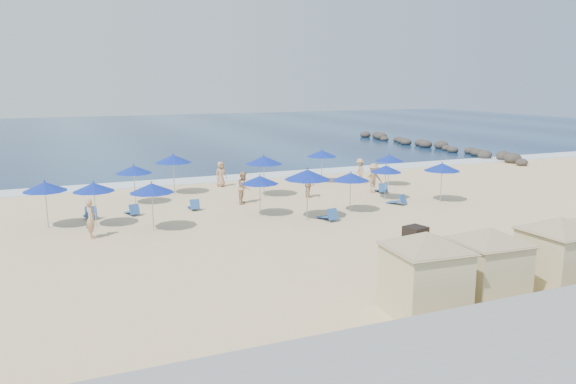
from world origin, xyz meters
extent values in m
plane|color=beige|center=(0.00, 0.00, 0.00)|extent=(160.00, 160.00, 0.00)
cube|color=#0D234A|center=(0.00, 55.00, 0.03)|extent=(160.00, 80.00, 0.06)
cube|color=white|center=(0.00, 15.50, 0.04)|extent=(160.00, 2.50, 0.08)
ellipsoid|color=#2B2624|center=(23.40, 12.00, 0.28)|extent=(1.00, 1.00, 0.65)
ellipsoid|color=#2B2624|center=(23.88, 13.50, 0.41)|extent=(1.48, 1.48, 0.96)
ellipsoid|color=#2B2624|center=(24.36, 15.00, 0.39)|extent=(1.40, 1.40, 0.91)
ellipsoid|color=#2B2624|center=(23.52, 16.50, 0.36)|extent=(1.32, 1.32, 0.86)
ellipsoid|color=#2B2624|center=(24.00, 18.00, 0.34)|extent=(1.24, 1.24, 0.81)
ellipsoid|color=#2B2624|center=(24.48, 19.50, 0.32)|extent=(1.16, 1.16, 0.75)
ellipsoid|color=#2B2624|center=(23.64, 21.00, 0.30)|extent=(1.08, 1.08, 0.70)
ellipsoid|color=#2B2624|center=(24.12, 22.50, 0.28)|extent=(1.00, 1.00, 0.65)
ellipsoid|color=#2B2624|center=(24.60, 24.00, 0.41)|extent=(1.48, 1.48, 0.96)
ellipsoid|color=#2B2624|center=(23.76, 25.50, 0.39)|extent=(1.40, 1.40, 0.91)
ellipsoid|color=#2B2624|center=(24.24, 27.00, 0.36)|extent=(1.32, 1.32, 0.86)
ellipsoid|color=#2B2624|center=(23.40, 28.50, 0.34)|extent=(1.24, 1.24, 0.81)
ellipsoid|color=#2B2624|center=(23.88, 30.00, 0.32)|extent=(1.16, 1.16, 0.75)
ellipsoid|color=#2B2624|center=(24.36, 31.50, 0.30)|extent=(1.08, 1.08, 0.70)
ellipsoid|color=#2B2624|center=(23.52, 33.00, 0.28)|extent=(1.00, 1.00, 0.65)
ellipsoid|color=#2B2624|center=(24.00, 34.50, 0.41)|extent=(1.48, 1.48, 0.96)
ellipsoid|color=#2B2624|center=(24.48, 36.00, 0.39)|extent=(1.40, 1.40, 0.91)
ellipsoid|color=#2B2624|center=(23.64, 37.50, 0.36)|extent=(1.32, 1.32, 0.86)
cube|color=black|center=(1.35, -3.70, 0.41)|extent=(0.98, 0.98, 0.82)
cube|color=beige|center=(-2.78, -9.82, 1.03)|extent=(2.21, 2.21, 2.06)
cube|color=#9E8A66|center=(-2.78, -9.82, 2.06)|extent=(2.32, 2.32, 0.08)
pyramid|color=#9E8A66|center=(-2.78, -9.82, 2.58)|extent=(4.51, 4.51, 0.52)
cube|color=beige|center=(-0.23, -9.70, 0.97)|extent=(2.04, 2.04, 1.93)
cube|color=#9E8A66|center=(-0.23, -9.70, 1.93)|extent=(2.14, 2.14, 0.08)
pyramid|color=#9E8A66|center=(-0.23, -9.70, 2.42)|extent=(4.23, 4.23, 0.48)
cube|color=beige|center=(2.65, -9.81, 1.00)|extent=(2.09, 2.09, 2.01)
cube|color=#9E8A66|center=(2.65, -9.81, 2.01)|extent=(2.20, 2.20, 0.08)
pyramid|color=#9E8A66|center=(2.65, -9.81, 2.51)|extent=(4.40, 4.40, 0.50)
cylinder|color=#A5A8AD|center=(-10.96, 4.98, 0.89)|extent=(0.05, 0.05, 1.79)
cone|color=#0D2494|center=(-10.96, 4.98, 1.95)|extent=(1.98, 1.98, 0.42)
sphere|color=#0D2494|center=(-10.96, 4.98, 2.21)|extent=(0.08, 0.08, 0.08)
cylinder|color=#A5A8AD|center=(-13.10, 5.65, 0.93)|extent=(0.05, 0.05, 1.85)
cone|color=#0D2494|center=(-13.10, 5.65, 2.02)|extent=(2.05, 2.05, 0.44)
sphere|color=#0D2494|center=(-13.10, 5.65, 2.29)|extent=(0.08, 0.08, 0.08)
cylinder|color=#A5A8AD|center=(-8.46, 9.35, 0.93)|extent=(0.05, 0.05, 1.85)
cone|color=#0D2494|center=(-8.46, 9.35, 2.02)|extent=(2.05, 2.05, 0.44)
sphere|color=#0D2494|center=(-8.46, 9.35, 2.29)|extent=(0.08, 0.08, 0.08)
cylinder|color=#A5A8AD|center=(-8.54, 3.13, 0.94)|extent=(0.05, 0.05, 1.88)
cone|color=#0D2494|center=(-8.54, 3.13, 2.05)|extent=(2.08, 2.08, 0.45)
sphere|color=#0D2494|center=(-8.54, 3.13, 2.33)|extent=(0.08, 0.08, 0.08)
cylinder|color=#A5A8AD|center=(-5.79, 11.41, 1.02)|extent=(0.05, 0.05, 2.05)
cone|color=#0D2494|center=(-5.79, 11.41, 2.24)|extent=(2.26, 2.26, 0.48)
sphere|color=#0D2494|center=(-5.79, 11.41, 2.53)|extent=(0.09, 0.09, 0.09)
cylinder|color=#A5A8AD|center=(-2.91, 3.86, 0.88)|extent=(0.05, 0.05, 1.77)
cone|color=#0D2494|center=(-2.91, 3.86, 1.93)|extent=(1.95, 1.95, 0.42)
sphere|color=#0D2494|center=(-2.91, 3.86, 2.19)|extent=(0.07, 0.07, 0.07)
cylinder|color=#A5A8AD|center=(-0.99, 2.22, 1.07)|extent=(0.06, 0.06, 2.14)
cone|color=#0D2494|center=(-0.99, 2.22, 2.33)|extent=(2.36, 2.36, 0.51)
sphere|color=#0D2494|center=(-0.99, 2.22, 2.64)|extent=(0.09, 0.09, 0.09)
cylinder|color=#A5A8AD|center=(-0.92, 8.51, 1.03)|extent=(0.05, 0.05, 2.06)
cone|color=#0D2494|center=(-0.92, 8.51, 2.25)|extent=(2.28, 2.28, 0.49)
sphere|color=#0D2494|center=(-0.92, 8.51, 2.55)|extent=(0.09, 0.09, 0.09)
cylinder|color=#A5A8AD|center=(1.82, 2.78, 0.89)|extent=(0.05, 0.05, 1.78)
cone|color=#0D2494|center=(1.82, 2.78, 1.95)|extent=(1.97, 1.97, 0.42)
sphere|color=#0D2494|center=(1.82, 2.78, 2.21)|extent=(0.08, 0.08, 0.08)
cylinder|color=#A5A8AD|center=(4.45, 11.42, 0.93)|extent=(0.05, 0.05, 1.87)
cone|color=#0D2494|center=(4.45, 11.42, 2.04)|extent=(2.07, 2.07, 0.44)
sphere|color=#0D2494|center=(4.45, 11.42, 2.31)|extent=(0.08, 0.08, 0.08)
cylinder|color=#A5A8AD|center=(5.38, 4.87, 0.85)|extent=(0.04, 0.04, 1.69)
cone|color=#0D2494|center=(5.38, 4.87, 1.85)|extent=(1.87, 1.87, 0.40)
sphere|color=#0D2494|center=(5.38, 4.87, 2.09)|extent=(0.07, 0.07, 0.07)
cylinder|color=#A5A8AD|center=(7.99, 3.03, 0.94)|extent=(0.05, 0.05, 1.88)
cone|color=#0D2494|center=(7.99, 3.03, 2.06)|extent=(2.08, 2.08, 0.45)
sphere|color=#0D2494|center=(7.99, 3.03, 2.33)|extent=(0.08, 0.08, 0.08)
cylinder|color=#A5A8AD|center=(8.06, 8.59, 0.86)|extent=(0.05, 0.05, 1.72)
cone|color=#0D2494|center=(8.06, 8.59, 1.88)|extent=(1.90, 1.90, 0.41)
sphere|color=#0D2494|center=(8.06, 8.59, 2.13)|extent=(0.07, 0.07, 0.07)
cube|color=#285193|center=(-11.10, 7.01, 0.16)|extent=(0.63, 1.24, 0.33)
cube|color=#285193|center=(-11.07, 6.51, 0.41)|extent=(0.59, 0.36, 0.59)
cube|color=#285193|center=(-9.01, 6.92, 0.15)|extent=(0.70, 1.17, 0.30)
cube|color=#285193|center=(-8.93, 6.47, 0.37)|extent=(0.56, 0.39, 0.53)
cube|color=#285193|center=(-5.70, 6.88, 0.15)|extent=(0.59, 1.13, 0.30)
cube|color=#285193|center=(-5.74, 6.42, 0.37)|extent=(0.54, 0.34, 0.53)
cube|color=#285193|center=(-0.05, 1.81, 0.16)|extent=(0.66, 1.22, 0.32)
cube|color=#285193|center=(0.00, 1.32, 0.39)|extent=(0.58, 0.37, 0.57)
cube|color=#285193|center=(5.26, 3.55, 0.14)|extent=(0.89, 1.19, 0.30)
cube|color=#285193|center=(5.44, 3.13, 0.36)|extent=(0.58, 0.47, 0.52)
cube|color=#285193|center=(6.36, 6.81, 0.16)|extent=(0.89, 1.27, 0.32)
cube|color=#285193|center=(6.20, 6.35, 0.39)|extent=(0.62, 0.48, 0.56)
imported|color=tan|center=(-11.30, 3.00, 0.89)|extent=(0.49, 0.69, 1.78)
imported|color=tan|center=(-2.66, 7.20, 0.93)|extent=(1.03, 1.12, 1.85)
imported|color=tan|center=(1.45, 7.22, 0.82)|extent=(0.64, 1.03, 1.64)
imported|color=tan|center=(5.79, 6.87, 0.94)|extent=(1.21, 0.70, 1.87)
imported|color=tan|center=(-2.37, 12.76, 0.84)|extent=(0.93, 0.73, 1.68)
imported|color=tan|center=(6.80, 10.24, 0.86)|extent=(0.85, 1.21, 1.71)
camera|label=1|loc=(-12.83, -22.83, 6.92)|focal=35.00mm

